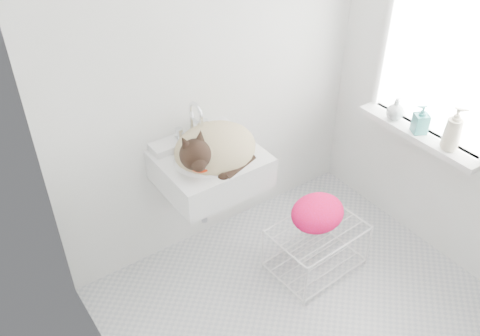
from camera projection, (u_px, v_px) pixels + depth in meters
floor at (308, 314)px, 3.17m from camera, size 2.20×2.00×0.02m
back_wall at (214, 68)px, 3.08m from camera, size 2.20×0.02×2.50m
right_wall at (472, 83)px, 2.93m from camera, size 0.02×2.00×2.50m
left_wall at (110, 240)px, 1.92m from camera, size 0.02×2.00×2.50m
window_glass at (445, 55)px, 3.00m from camera, size 0.01×0.80×1.00m
window_frame at (444, 55)px, 2.99m from camera, size 0.04×0.90×1.10m
windowsill at (418, 134)px, 3.27m from camera, size 0.16×0.88×0.04m
sink at (210, 155)px, 3.05m from camera, size 0.61×0.53×0.24m
faucet at (193, 122)px, 3.09m from camera, size 0.22×0.15×0.22m
cat at (213, 150)px, 3.02m from camera, size 0.53×0.43×0.33m
wire_rack at (316, 250)px, 3.40m from camera, size 0.59×0.43×0.34m
towel at (317, 219)px, 3.31m from camera, size 0.45×0.37×0.16m
bottle_a at (448, 149)px, 3.11m from camera, size 0.13×0.13×0.24m
bottle_b at (418, 132)px, 3.26m from camera, size 0.12×0.12×0.19m
bottle_c at (394, 119)px, 3.39m from camera, size 0.13×0.13×0.15m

